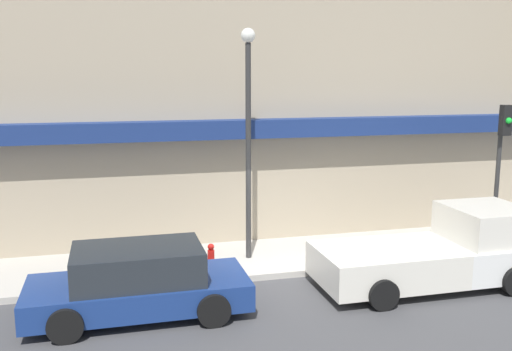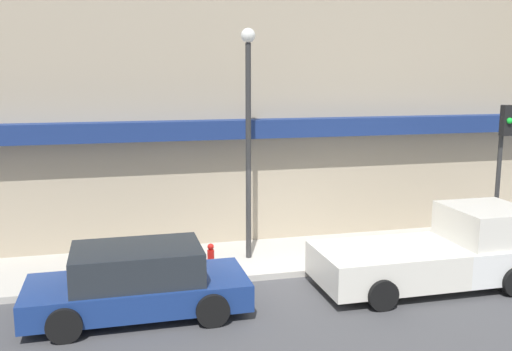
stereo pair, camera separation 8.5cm
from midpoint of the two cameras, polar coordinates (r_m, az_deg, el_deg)
The scene contains 8 objects.
ground_plane at distance 14.09m, azimuth 4.06°, elevation -10.13°, with size 80.00×80.00×0.00m, color #424244.
sidewalk at distance 15.35m, azimuth 2.35°, elevation -8.09°, with size 36.00×2.86×0.15m.
building at distance 17.41m, azimuth -0.29°, elevation 7.56°, with size 19.80×3.80×10.26m.
pickup_truck at distance 14.06m, azimuth 17.82°, elevation -7.29°, with size 5.19×2.28×1.79m.
parked_car at distance 12.03m, azimuth -11.88°, elevation -10.40°, with size 4.45×2.08×1.43m.
fire_hydrant at distance 13.81m, azimuth -4.69°, elevation -8.30°, with size 0.16×0.16×0.74m.
street_lamp at distance 14.31m, azimuth -0.95°, elevation 5.70°, with size 0.36×0.36×5.82m.
traffic_light at distance 16.54m, azimuth 23.18°, elevation 2.24°, with size 0.28×0.42×3.92m.
Camera 1 is at (-4.30, -12.51, 4.87)m, focal length 40.00 mm.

